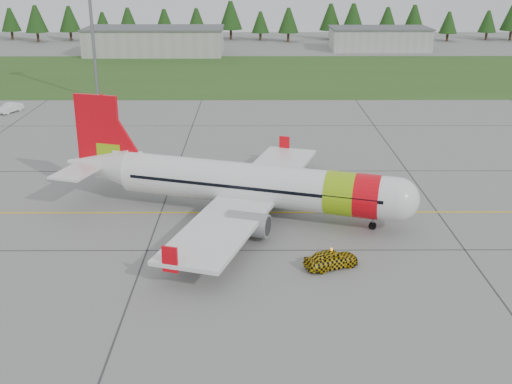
{
  "coord_description": "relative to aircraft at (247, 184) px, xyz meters",
  "views": [
    {
      "loc": [
        -6.65,
        -45.69,
        21.51
      ],
      "look_at": [
        -6.42,
        4.31,
        3.31
      ],
      "focal_mm": 45.0,
      "sensor_mm": 36.0,
      "label": 1
    }
  ],
  "objects": [
    {
      "name": "floodlight_mast",
      "position": [
        -24.82,
        50.45,
        7.13
      ],
      "size": [
        0.5,
        0.5,
        20.0
      ],
      "primitive_type": "cylinder",
      "color": "slate",
      "rests_on": "ground"
    },
    {
      "name": "follow_me_car",
      "position": [
        6.28,
        -10.54,
        -0.84
      ],
      "size": [
        1.91,
        2.04,
        4.07
      ],
      "primitive_type": "imported",
      "rotation": [
        0.0,
        0.0,
        1.96
      ],
      "color": "yellow",
      "rests_on": "ground"
    },
    {
      "name": "grass_strip",
      "position": [
        7.18,
        74.45,
        -2.86
      ],
      "size": [
        320.0,
        50.0,
        0.03
      ],
      "primitive_type": "cube",
      "color": "#30561E",
      "rests_on": "ground"
    },
    {
      "name": "ground",
      "position": [
        7.18,
        -7.55,
        -2.87
      ],
      "size": [
        320.0,
        320.0,
        0.0
      ],
      "primitive_type": "plane",
      "color": "gray",
      "rests_on": "ground"
    },
    {
      "name": "service_van",
      "position": [
        -35.71,
        40.81,
        -0.71
      ],
      "size": [
        1.93,
        1.89,
        4.32
      ],
      "primitive_type": "imported",
      "rotation": [
        0.0,
        0.0,
        -0.39
      ],
      "color": "white",
      "rests_on": "ground"
    },
    {
      "name": "aircraft",
      "position": [
        0.0,
        0.0,
        0.0
      ],
      "size": [
        31.95,
        30.23,
        9.96
      ],
      "rotation": [
        0.0,
        0.0,
        -0.31
      ],
      "color": "white",
      "rests_on": "ground"
    },
    {
      "name": "treeline",
      "position": [
        7.18,
        130.45,
        2.13
      ],
      "size": [
        160.0,
        8.0,
        10.0
      ],
      "primitive_type": null,
      "color": "#1C3F14",
      "rests_on": "ground"
    },
    {
      "name": "hangar_east",
      "position": [
        32.18,
        110.45,
        -0.27
      ],
      "size": [
        24.0,
        12.0,
        5.2
      ],
      "primitive_type": "cube",
      "color": "#A8A8A3",
      "rests_on": "ground"
    },
    {
      "name": "taxi_guideline",
      "position": [
        7.18,
        0.45,
        -2.86
      ],
      "size": [
        120.0,
        0.25,
        0.02
      ],
      "primitive_type": "cube",
      "color": "gold",
      "rests_on": "ground"
    },
    {
      "name": "hangar_west",
      "position": [
        -22.82,
        102.45,
        0.13
      ],
      "size": [
        32.0,
        14.0,
        6.0
      ],
      "primitive_type": "cube",
      "color": "#A8A8A3",
      "rests_on": "ground"
    }
  ]
}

